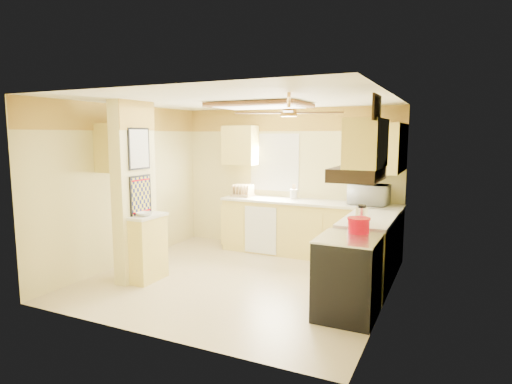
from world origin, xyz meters
The scene contains 34 objects.
floor centered at (0.00, 0.00, 0.00)m, with size 4.00×4.00×0.00m, color #CDB88E.
ceiling centered at (0.00, 0.00, 2.50)m, with size 4.00×4.00×0.00m, color white.
wall_back centered at (0.00, 1.90, 1.25)m, with size 4.00×4.00×0.00m, color #E4D68B.
wall_front centered at (0.00, -1.90, 1.25)m, with size 4.00×4.00×0.00m, color #E4D68B.
wall_left centered at (-2.00, 0.00, 1.25)m, with size 3.80×3.80×0.00m, color #E4D68B.
wall_right centered at (2.00, 0.00, 1.25)m, with size 3.80×3.80×0.00m, color #E4D68B.
wallpaper_border centered at (0.00, 1.88, 2.30)m, with size 4.00×0.02×0.40m, color yellow.
partition_column centered at (-1.35, -0.55, 1.25)m, with size 0.20×0.70×2.50m, color #E4D68B.
partition_ledge centered at (-1.13, -0.55, 0.45)m, with size 0.25×0.55×0.90m, color #F0DC68.
ledge_top centered at (-1.13, -0.55, 0.92)m, with size 0.28×0.58×0.04m, color white.
lower_cabinets_back centered at (0.50, 1.60, 0.45)m, with size 3.00×0.60×0.90m, color #F0DC68.
lower_cabinets_right centered at (1.70, 0.60, 0.45)m, with size 0.60×1.40×0.90m, color #F0DC68.
countertop_back centered at (0.50, 1.59, 0.92)m, with size 3.04×0.64×0.04m, color white.
countertop_right centered at (1.69, 0.60, 0.92)m, with size 0.64×1.44×0.04m, color white.
dishwasher_panel centered at (-0.25, 1.29, 0.43)m, with size 0.58×0.02×0.80m, color white.
window centered at (-0.25, 1.89, 1.55)m, with size 0.92×0.02×1.02m.
upper_cab_back_left centered at (-0.85, 1.72, 1.85)m, with size 0.60×0.35×0.70m, color #F0DC68.
upper_cab_back_right centered at (1.55, 1.72, 1.85)m, with size 0.90×0.35×0.70m, color #F0DC68.
upper_cab_right centered at (1.82, 1.25, 1.85)m, with size 0.35×1.00×0.70m, color #F0DC68.
upper_cab_left_wall centered at (-1.82, -0.25, 1.85)m, with size 0.35×0.75×0.70m, color #F0DC68.
upper_cab_over_stove centered at (1.82, -0.55, 1.95)m, with size 0.35×0.76×0.52m, color #F0DC68.
stove centered at (1.67, -0.55, 0.46)m, with size 0.68×0.77×0.92m.
range_hood centered at (1.74, -0.55, 1.62)m, with size 0.50×0.76×0.14m, color black.
poster_menu centered at (-1.24, -0.55, 1.85)m, with size 0.02×0.42×0.57m.
poster_nashville centered at (-1.24, -0.55, 1.20)m, with size 0.02×0.42×0.57m.
ceiling_light_panel centered at (0.10, 0.50, 2.46)m, with size 1.35×0.95×0.06m.
ceiling_fan centered at (1.00, -0.70, 2.29)m, with size 1.15×1.15×0.26m.
vent_grate centered at (1.98, -0.90, 2.30)m, with size 0.02×0.40×0.25m, color black.
microwave centered at (1.48, 1.63, 1.10)m, with size 0.59×0.40×0.33m, color white.
bowl centered at (-1.12, -0.63, 0.97)m, with size 0.21×0.21×0.05m, color white.
dutch_oven centered at (1.72, -0.30, 1.00)m, with size 0.27×0.27×0.18m.
kettle centered at (1.67, 0.15, 1.05)m, with size 0.15×0.15×0.23m.
dish_rack centered at (-0.75, 1.62, 1.02)m, with size 0.38×0.29×0.21m.
utensil_crock centered at (0.18, 1.72, 1.02)m, with size 0.13×0.13×0.25m.
Camera 1 is at (2.71, -5.18, 2.04)m, focal length 30.00 mm.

